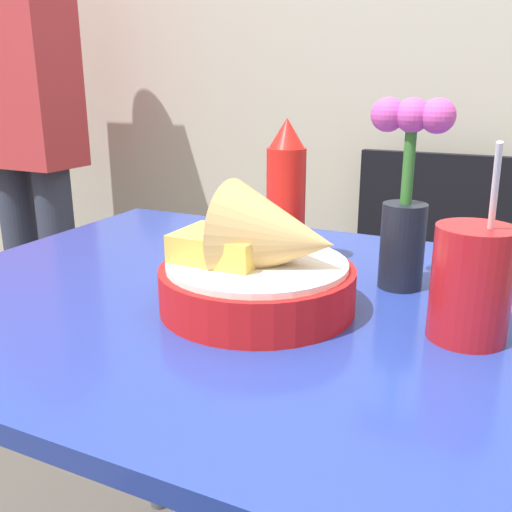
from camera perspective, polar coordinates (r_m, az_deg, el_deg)
dining_table at (r=0.85m, az=-0.64°, el=-11.55°), size 0.96×0.76×0.76m
chair_far_window at (r=1.54m, az=16.22°, el=-3.40°), size 0.40×0.40×0.87m
food_basket at (r=0.73m, az=0.74°, el=-0.98°), size 0.25×0.25×0.17m
ketchup_bottle at (r=0.90m, az=3.01°, el=6.09°), size 0.06×0.06×0.23m
drink_cup at (r=0.69m, az=20.67°, el=-2.93°), size 0.09×0.09×0.23m
flower_vase at (r=0.82m, az=14.78°, el=5.80°), size 0.11×0.06×0.26m
person_standing at (r=1.87m, az=-22.17°, el=12.98°), size 0.32×0.18×1.65m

